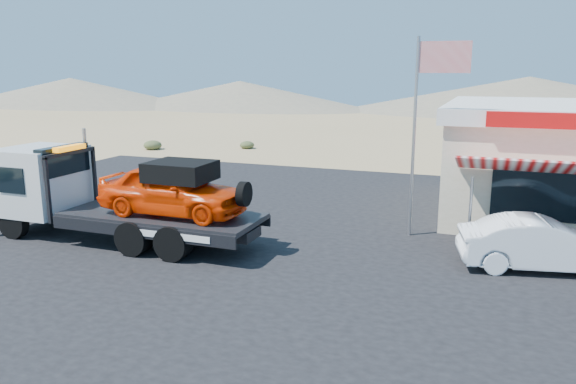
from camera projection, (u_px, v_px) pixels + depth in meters
name	position (u px, v px, depth m)	size (l,w,h in m)	color
ground	(206.00, 263.00, 15.01)	(120.00, 120.00, 0.00)	#9A8557
asphalt_lot	(312.00, 240.00, 17.06)	(32.00, 24.00, 0.02)	black
tow_truck	(116.00, 192.00, 16.68)	(8.38, 2.48, 2.80)	black
white_sedan	(541.00, 244.00, 14.38)	(1.43, 4.09, 1.35)	white
flagpole	(423.00, 115.00, 16.62)	(1.55, 0.10, 6.00)	#99999E
distant_hills	(354.00, 95.00, 68.36)	(126.00, 48.00, 4.20)	#726B59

